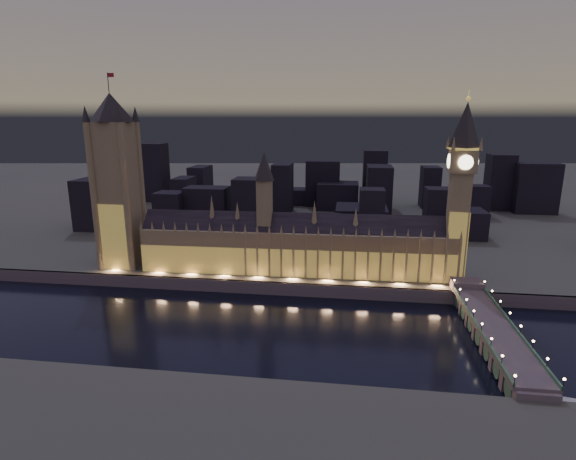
# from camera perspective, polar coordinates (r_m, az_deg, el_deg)

# --- Properties ---
(ground_plane) EXTENTS (2000.00, 2000.00, 0.00)m
(ground_plane) POSITION_cam_1_polar(r_m,az_deg,el_deg) (244.13, -2.96, -11.80)
(ground_plane) COLOR black
(ground_plane) RESTS_ON ground
(north_bank) EXTENTS (2000.00, 960.00, 8.00)m
(north_bank) POSITION_cam_1_polar(r_m,az_deg,el_deg) (743.98, 4.46, 6.10)
(north_bank) COLOR #3F4544
(north_bank) RESTS_ON ground
(embankment_wall) EXTENTS (2000.00, 2.50, 8.00)m
(embankment_wall) POSITION_cam_1_polar(r_m,az_deg,el_deg) (279.53, -1.41, -7.44)
(embankment_wall) COLOR #584659
(embankment_wall) RESTS_ON ground
(palace_of_westminster) EXTENTS (202.00, 24.26, 78.00)m
(palace_of_westminster) POSITION_cam_1_polar(r_m,az_deg,el_deg) (290.74, 0.77, -1.92)
(palace_of_westminster) COLOR #87715C
(palace_of_westminster) RESTS_ON north_bank
(victoria_tower) EXTENTS (31.68, 31.68, 125.87)m
(victoria_tower) POSITION_cam_1_polar(r_m,az_deg,el_deg) (318.43, -20.94, 6.67)
(victoria_tower) COLOR #87715C
(victoria_tower) RESTS_ON north_bank
(elizabeth_tower) EXTENTS (18.00, 18.00, 114.02)m
(elizabeth_tower) POSITION_cam_1_polar(r_m,az_deg,el_deg) (287.55, 21.12, 6.18)
(elizabeth_tower) COLOR #87715C
(elizabeth_tower) RESTS_ON north_bank
(westminster_bridge) EXTENTS (17.78, 113.00, 15.90)m
(westminster_bridge) POSITION_cam_1_polar(r_m,az_deg,el_deg) (245.34, 24.30, -11.44)
(westminster_bridge) COLOR #584659
(westminster_bridge) RESTS_ON ground
(river_boat) EXTENTS (42.05, 17.00, 4.50)m
(river_boat) POSITION_cam_1_polar(r_m,az_deg,el_deg) (207.75, 32.53, -18.68)
(river_boat) COLOR #584659
(river_boat) RESTS_ON ground
(city_backdrop) EXTENTS (461.28, 215.63, 68.99)m
(city_backdrop) POSITION_cam_1_polar(r_m,az_deg,el_deg) (467.01, 6.13, 4.50)
(city_backdrop) COLOR black
(city_backdrop) RESTS_ON north_bank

